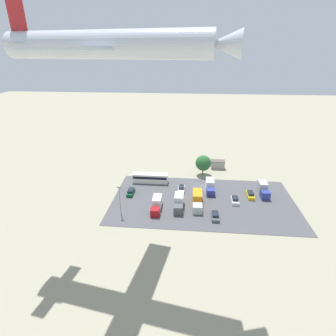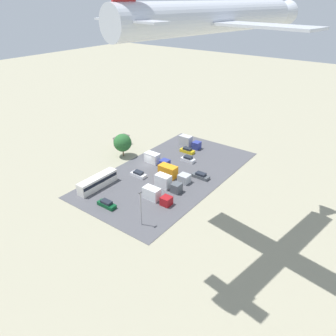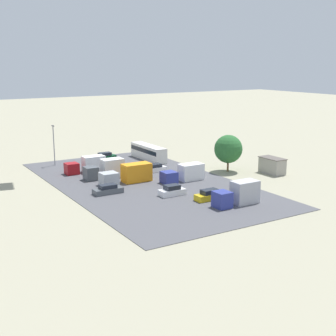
{
  "view_description": "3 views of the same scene",
  "coord_description": "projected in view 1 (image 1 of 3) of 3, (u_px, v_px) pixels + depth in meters",
  "views": [
    {
      "loc": [
        4.28,
        74.11,
        39.51
      ],
      "look_at": [
        9.21,
        19.01,
        14.75
      ],
      "focal_mm": 28.0,
      "sensor_mm": 36.0,
      "label": 1
    },
    {
      "loc": [
        63.32,
        55.15,
        43.21
      ],
      "look_at": [
        1.56,
        9.08,
        2.49
      ],
      "focal_mm": 35.0,
      "sensor_mm": 36.0,
      "label": 2
    },
    {
      "loc": [
        -68.67,
        45.8,
        20.53
      ],
      "look_at": [
        -5.8,
        7.35,
        3.7
      ],
      "focal_mm": 50.0,
      "sensor_mm": 36.0,
      "label": 3
    }
  ],
  "objects": [
    {
      "name": "parked_car_0",
      "position": [
        235.0,
        200.0,
        74.37
      ],
      "size": [
        1.91,
        4.14,
        1.66
      ],
      "rotation": [
        0.0,
        0.0,
        3.14
      ],
      "color": "silver",
      "rests_on": "ground"
    },
    {
      "name": "parked_truck_4",
      "position": [
        210.0,
        186.0,
        80.81
      ],
      "size": [
        2.44,
        7.88,
        2.87
      ],
      "color": "navy",
      "rests_on": "ground"
    },
    {
      "name": "parked_truck_0",
      "position": [
        179.0,
        203.0,
        71.57
      ],
      "size": [
        2.38,
        7.18,
        3.36
      ],
      "color": "#4C5156",
      "rests_on": "ground"
    },
    {
      "name": "parked_truck_3",
      "position": [
        157.0,
        204.0,
        71.05
      ],
      "size": [
        2.32,
        7.57,
        2.96
      ],
      "color": "maroon",
      "rests_on": "ground"
    },
    {
      "name": "ground_plane",
      "position": [
        202.0,
        187.0,
        83.17
      ],
      "size": [
        400.0,
        400.0,
        0.0
      ],
      "primitive_type": "plane",
      "color": "gray"
    },
    {
      "name": "tree_near_shed",
      "position": [
        203.0,
        163.0,
        89.83
      ],
      "size": [
        5.35,
        5.35,
        7.04
      ],
      "color": "brown",
      "rests_on": "ground"
    },
    {
      "name": "parked_car_1",
      "position": [
        215.0,
        216.0,
        67.49
      ],
      "size": [
        1.9,
        4.72,
        1.49
      ],
      "rotation": [
        0.0,
        0.0,
        3.14
      ],
      "color": "#4C5156",
      "rests_on": "ground"
    },
    {
      "name": "parking_lot_surface",
      "position": [
        203.0,
        201.0,
        75.44
      ],
      "size": [
        52.06,
        28.27,
        0.08
      ],
      "color": "#4C4C51",
      "rests_on": "ground"
    },
    {
      "name": "bus",
      "position": [
        150.0,
        178.0,
        85.31
      ],
      "size": [
        11.42,
        2.55,
        3.09
      ],
      "rotation": [
        0.0,
        0.0,
        1.57
      ],
      "color": "silver",
      "rests_on": "ground"
    },
    {
      "name": "light_pole_lot_centre",
      "position": [
        120.0,
        199.0,
        67.43
      ],
      "size": [
        0.9,
        0.28,
        8.09
      ],
      "color": "gray",
      "rests_on": "ground"
    },
    {
      "name": "parked_car_3",
      "position": [
        181.0,
        188.0,
        80.84
      ],
      "size": [
        1.91,
        4.46,
        1.49
      ],
      "color": "silver",
      "rests_on": "ground"
    },
    {
      "name": "parked_car_4",
      "position": [
        131.0,
        192.0,
        78.81
      ],
      "size": [
        1.75,
        4.77,
        1.55
      ],
      "rotation": [
        0.0,
        0.0,
        3.14
      ],
      "color": "#0C4723",
      "rests_on": "ground"
    },
    {
      "name": "parked_truck_2",
      "position": [
        197.0,
        200.0,
        72.99
      ],
      "size": [
        2.58,
        9.17,
        3.15
      ],
      "color": "#ADB2B7",
      "rests_on": "ground"
    },
    {
      "name": "parked_car_2",
      "position": [
        250.0,
        195.0,
        77.22
      ],
      "size": [
        1.81,
        4.59,
        1.61
      ],
      "color": "gold",
      "rests_on": "ground"
    },
    {
      "name": "airplane",
      "position": [
        114.0,
        45.0,
        40.91
      ],
      "size": [
        38.89,
        31.93,
        9.59
      ],
      "rotation": [
        0.0,
        0.0,
        1.4
      ],
      "color": "silver"
    },
    {
      "name": "shed_building",
      "position": [
        218.0,
        164.0,
        96.06
      ],
      "size": [
        5.12,
        2.76,
        3.01
      ],
      "color": "#9E998E",
      "rests_on": "ground"
    },
    {
      "name": "parked_truck_1",
      "position": [
        263.0,
        189.0,
        78.56
      ],
      "size": [
        2.4,
        7.26,
        3.36
      ],
      "color": "navy",
      "rests_on": "ground"
    }
  ]
}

